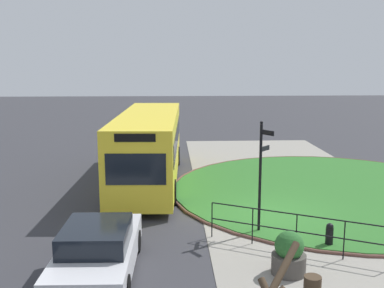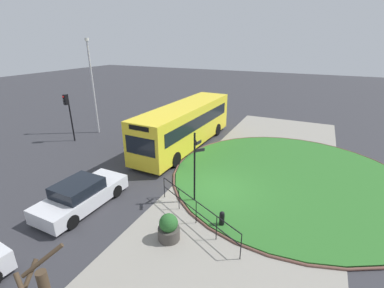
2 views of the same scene
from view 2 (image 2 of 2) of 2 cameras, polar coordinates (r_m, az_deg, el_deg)
ground at (r=14.85m, az=5.55°, el=-9.81°), size 120.00×120.00×0.00m
sidewalk_paving at (r=14.45m, az=12.27°, el=-11.14°), size 32.00×8.46×0.02m
grass_island at (r=17.06m, az=20.06°, el=-6.57°), size 13.62×13.62×0.10m
grass_kerb_ring at (r=17.06m, az=20.06°, el=-6.55°), size 13.93×13.93×0.11m
signpost_directional at (r=12.87m, az=0.69°, el=-4.20°), size 1.01×0.41×3.68m
bollard_foreground at (r=12.16m, az=6.36°, el=-15.49°), size 0.23×0.23×0.75m
railing_grass_edge at (r=12.04m, az=0.89°, el=-13.63°), size 2.51×4.74×1.16m
bus_yellow at (r=20.16m, az=-1.46°, el=4.14°), size 10.96×2.98×3.19m
car_near_lane at (r=14.21m, az=-22.43°, el=-9.98°), size 4.60×2.01×1.40m
traffic_light_near at (r=22.98m, az=-24.89°, el=7.04°), size 0.49×0.28×3.78m
lamppost_tall at (r=24.26m, az=-20.34°, el=11.77°), size 0.32×0.32×7.79m
planter_near_signpost at (r=11.39m, az=-4.96°, el=-17.39°), size 0.90×0.90×1.18m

